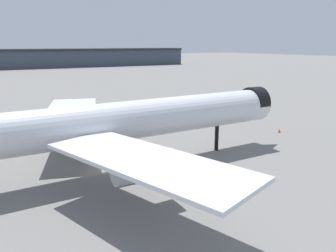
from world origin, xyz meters
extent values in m
plane|color=slate|center=(0.00, 0.00, 0.00)|extent=(900.00, 900.00, 0.00)
cylinder|color=silver|center=(3.52, -1.28, 6.91)|extent=(50.26, 8.62, 5.32)
cone|color=silver|center=(28.47, -2.93, 6.91)|extent=(6.18, 5.59, 5.21)
cylinder|color=black|center=(27.41, -2.86, 7.31)|extent=(2.74, 5.52, 5.37)
cube|color=silver|center=(0.59, 12.86, 6.25)|extent=(15.79, 23.87, 0.43)
cylinder|color=#B7BAC1|center=(1.61, 10.09, 4.49)|extent=(7.18, 3.38, 2.93)
cube|color=silver|center=(-1.25, -14.90, 6.25)|extent=(13.28, 23.78, 0.43)
cylinder|color=#B7BAC1|center=(0.12, -12.29, 4.49)|extent=(7.18, 3.38, 2.93)
cylinder|color=black|center=(19.49, -2.34, 2.13)|extent=(0.64, 0.64, 4.25)
cylinder|color=black|center=(1.21, 1.67, 2.13)|extent=(0.64, 0.64, 4.25)
cylinder|color=black|center=(0.84, -3.90, 2.13)|extent=(0.64, 0.64, 4.25)
cube|color=#3D4756|center=(39.18, 216.57, 6.13)|extent=(234.32, 53.45, 12.26)
cube|color=#232628|center=(39.18, 216.57, 12.86)|extent=(234.62, 56.03, 1.20)
cone|color=#F2600C|center=(37.35, -1.06, 0.39)|extent=(0.62, 0.62, 0.78)
cone|color=#F2600C|center=(12.58, 31.29, 0.29)|extent=(0.46, 0.46, 0.58)
camera|label=1|loc=(-16.23, -40.87, 17.17)|focal=35.22mm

